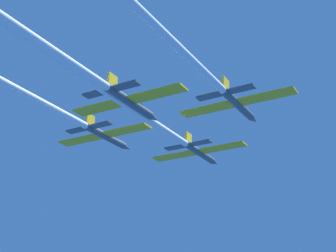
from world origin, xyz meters
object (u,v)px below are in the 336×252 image
Objects in this scene: jet_lead at (150,120)px; jet_left_wing at (40,101)px; jet_slot at (34,38)px; jet_right_wing at (178,47)px.

jet_left_wing is (-11.09, -11.14, 1.05)m from jet_lead.
jet_slot is at bearing -49.18° from jet_left_wing.
jet_lead is at bearing 130.64° from jet_right_wing.
jet_lead is at bearing 45.12° from jet_left_wing.
jet_lead is 0.93× the size of jet_slot.
jet_lead is 0.95× the size of jet_right_wing.
jet_lead is at bearing 92.15° from jet_slot.
jet_right_wing is at bearing 43.54° from jet_slot.
jet_left_wing is at bearing -134.88° from jet_lead.
jet_lead is 15.76m from jet_left_wing.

